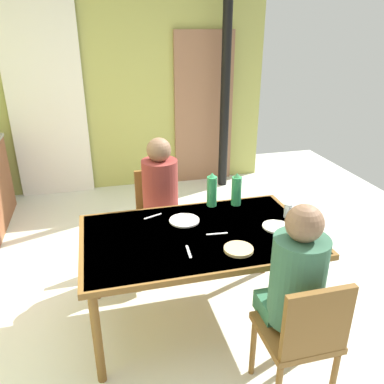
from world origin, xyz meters
name	(u,v)px	position (x,y,z in m)	size (l,w,h in m)	color
ground_plane	(146,305)	(0.00, 0.00, 0.00)	(6.85, 6.85, 0.00)	silver
wall_back	(110,77)	(0.00, 2.63, 1.45)	(4.04, 0.10, 2.90)	tan
door_wooden	(204,109)	(1.20, 2.55, 1.00)	(0.80, 0.05, 2.00)	#906247
stove_pipe_column	(226,77)	(1.40, 2.28, 1.45)	(0.12, 0.12, 2.90)	black
curtain_panel	(46,100)	(-0.79, 2.53, 1.22)	(0.90, 0.03, 2.43)	white
dining_table	(197,241)	(0.36, -0.22, 0.66)	(1.59, 0.97, 0.72)	brown
chair_near_diner	(303,334)	(0.74, -1.06, 0.50)	(0.40, 0.40, 0.87)	brown
chair_far_diner	(159,212)	(0.23, 0.62, 0.50)	(0.40, 0.40, 0.87)	brown
person_near_diner	(296,277)	(0.74, -0.92, 0.78)	(0.30, 0.37, 0.77)	#336E4D
person_far_diner	(160,189)	(0.23, 0.48, 0.78)	(0.30, 0.37, 0.77)	maroon
water_bottle_green_near	(236,190)	(0.79, 0.16, 0.85)	(0.08, 0.08, 0.27)	#309658
water_bottle_green_far	(212,190)	(0.59, 0.19, 0.85)	(0.08, 0.08, 0.28)	#339E5B
dinner_plate_near_left	(184,220)	(0.32, -0.02, 0.73)	(0.22, 0.22, 0.01)	white
dinner_plate_near_right	(276,227)	(0.93, -0.27, 0.73)	(0.20, 0.20, 0.01)	white
drinking_glass_by_near_diner	(288,210)	(1.09, -0.14, 0.78)	(0.06, 0.06, 0.11)	silver
drinking_glass_by_far_diner	(309,236)	(1.05, -0.52, 0.77)	(0.06, 0.06, 0.10)	silver
bread_plate_sliced	(239,249)	(0.56, -0.50, 0.73)	(0.19, 0.19, 0.02)	#DBB77A
cutlery_knife_near	(153,216)	(0.11, 0.11, 0.72)	(0.15, 0.02, 0.00)	silver
cutlery_fork_near	(217,234)	(0.49, -0.26, 0.72)	(0.15, 0.02, 0.00)	silver
cutlery_knife_far	(189,252)	(0.25, -0.43, 0.72)	(0.15, 0.02, 0.00)	silver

